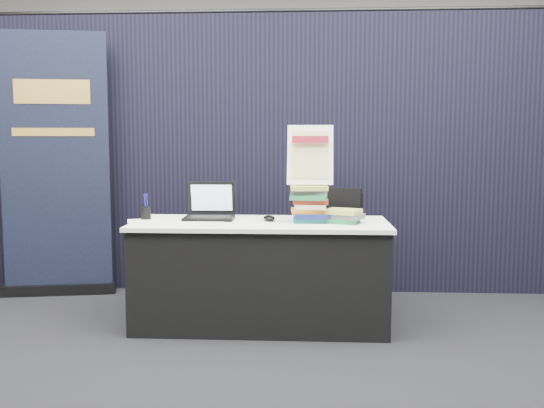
{
  "coord_description": "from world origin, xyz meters",
  "views": [
    {
      "loc": [
        0.32,
        -3.69,
        1.32
      ],
      "look_at": [
        0.08,
        0.55,
        0.88
      ],
      "focal_mm": 40.0,
      "sensor_mm": 36.0,
      "label": 1
    }
  ],
  "objects": [
    {
      "name": "mouse",
      "position": [
        0.06,
        0.58,
        0.77
      ],
      "size": [
        0.11,
        0.15,
        0.04
      ],
      "primitive_type": "ellipsoid",
      "rotation": [
        0.0,
        0.0,
        0.3
      ],
      "color": "black",
      "rests_on": "display_table"
    },
    {
      "name": "laptop",
      "position": [
        -0.38,
        0.68,
        0.81
      ],
      "size": [
        0.36,
        0.29,
        0.27
      ],
      "rotation": [
        0.0,
        0.0,
        0.02
      ],
      "color": "black",
      "rests_on": "display_table"
    },
    {
      "name": "brochure_left",
      "position": [
        -0.8,
        0.54,
        0.75
      ],
      "size": [
        0.34,
        0.29,
        0.0
      ],
      "primitive_type": "cube",
      "rotation": [
        0.0,
        0.0,
        0.29
      ],
      "color": "white",
      "rests_on": "display_table"
    },
    {
      "name": "pullup_banner",
      "position": [
        -1.8,
        1.32,
        0.99
      ],
      "size": [
        0.95,
        0.27,
        2.23
      ],
      "rotation": [
        0.0,
        0.0,
        0.18
      ],
      "color": "black",
      "rests_on": "floor"
    },
    {
      "name": "stacking_chair",
      "position": [
        0.57,
        1.09,
        0.52
      ],
      "size": [
        0.54,
        0.55,
        0.94
      ],
      "rotation": [
        0.0,
        0.0,
        -0.34
      ],
      "color": "black",
      "rests_on": "floor"
    },
    {
      "name": "wall_back",
      "position": [
        0.0,
        4.0,
        1.75
      ],
      "size": [
        8.0,
        0.02,
        3.5
      ],
      "primitive_type": "cube",
      "color": "beige",
      "rests_on": "floor"
    },
    {
      "name": "pen_cup",
      "position": [
        -0.84,
        0.61,
        0.8
      ],
      "size": [
        0.09,
        0.09,
        0.09
      ],
      "primitive_type": "cylinder",
      "rotation": [
        0.0,
        0.0,
        0.19
      ],
      "color": "black",
      "rests_on": "display_table"
    },
    {
      "name": "floor",
      "position": [
        0.0,
        0.0,
        0.0
      ],
      "size": [
        8.0,
        8.0,
        0.0
      ],
      "primitive_type": "plane",
      "color": "black",
      "rests_on": "ground"
    },
    {
      "name": "info_sign",
      "position": [
        0.35,
        0.56,
        1.22
      ],
      "size": [
        0.32,
        0.16,
        0.44
      ],
      "rotation": [
        0.0,
        0.0,
        -0.02
      ],
      "color": "black",
      "rests_on": "book_stack_tall"
    },
    {
      "name": "display_table",
      "position": [
        0.0,
        0.55,
        0.38
      ],
      "size": [
        1.8,
        0.75,
        0.75
      ],
      "color": "black",
      "rests_on": "floor"
    },
    {
      "name": "book_stack_short",
      "position": [
        0.58,
        0.5,
        0.8
      ],
      "size": [
        0.28,
        0.25,
        0.1
      ],
      "rotation": [
        0.0,
        0.0,
        -0.39
      ],
      "color": "#1F773E",
      "rests_on": "display_table"
    },
    {
      "name": "book_stack_tall",
      "position": [
        0.35,
        0.53,
        0.88
      ],
      "size": [
        0.24,
        0.18,
        0.26
      ],
      "rotation": [
        0.0,
        0.0,
        0.0
      ],
      "color": "#1C6B69",
      "rests_on": "display_table"
    },
    {
      "name": "brochure_mid",
      "position": [
        -0.5,
        0.42,
        0.75
      ],
      "size": [
        0.35,
        0.3,
        0.0
      ],
      "primitive_type": "cube",
      "rotation": [
        0.0,
        0.0,
        -0.33
      ],
      "color": "white",
      "rests_on": "display_table"
    },
    {
      "name": "brochure_right",
      "position": [
        -0.39,
        0.43,
        0.75
      ],
      "size": [
        0.28,
        0.21,
        0.0
      ],
      "primitive_type": "cube",
      "rotation": [
        0.0,
        0.0,
        -0.05
      ],
      "color": "silver",
      "rests_on": "display_table"
    },
    {
      "name": "drape_partition",
      "position": [
        0.0,
        1.6,
        1.2
      ],
      "size": [
        6.0,
        0.08,
        2.4
      ],
      "primitive_type": "cube",
      "color": "black",
      "rests_on": "floor"
    }
  ]
}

